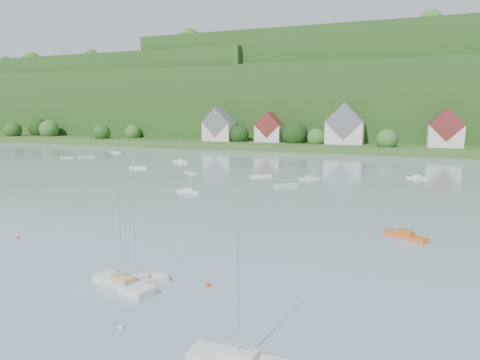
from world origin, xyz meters
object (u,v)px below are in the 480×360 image
object	(u,v)px
near_sailboat_5	(405,235)
near_sailboat_4	(238,360)
near_sailboat_2	(123,283)
near_sailboat_3	(137,281)

from	to	relation	value
near_sailboat_5	near_sailboat_4	bearing A→B (deg)	-75.86
near_sailboat_4	near_sailboat_2	bearing A→B (deg)	154.00
near_sailboat_3	near_sailboat_5	world-z (taller)	near_sailboat_3
near_sailboat_4	near_sailboat_5	bearing A→B (deg)	74.25
near_sailboat_2	near_sailboat_4	size ratio (longest dim) A/B	1.06
near_sailboat_2	near_sailboat_3	world-z (taller)	near_sailboat_2
near_sailboat_2	near_sailboat_5	xyz separation A→B (m)	(26.92, 27.75, -0.06)
near_sailboat_4	near_sailboat_5	size ratio (longest dim) A/B	1.18
near_sailboat_2	near_sailboat_5	world-z (taller)	near_sailboat_2
near_sailboat_4	near_sailboat_3	bearing A→B (deg)	149.61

